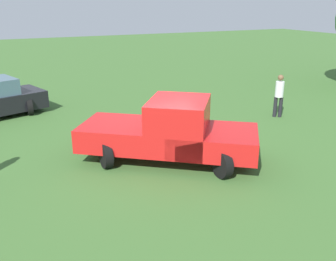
% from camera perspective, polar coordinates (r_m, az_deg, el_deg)
% --- Properties ---
extents(ground_plane, '(80.00, 80.00, 0.00)m').
position_cam_1_polar(ground_plane, '(10.89, -0.17, -3.96)').
color(ground_plane, '#3D662D').
extents(pickup_truck, '(4.39, 5.00, 1.79)m').
position_cam_1_polar(pickup_truck, '(10.26, 0.69, 0.04)').
color(pickup_truck, black).
rests_on(pickup_truck, ground_plane).
extents(person_bystander, '(0.45, 0.45, 1.65)m').
position_cam_1_polar(person_bystander, '(14.97, 16.63, 5.43)').
color(person_bystander, black).
rests_on(person_bystander, ground_plane).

